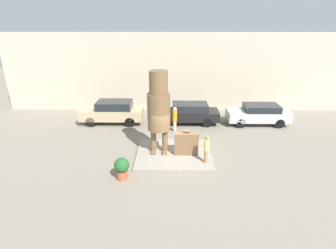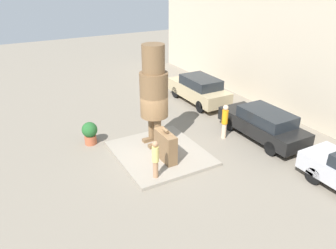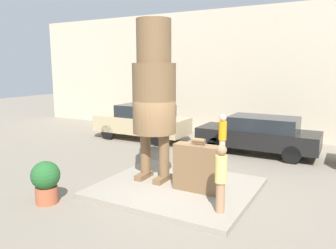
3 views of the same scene
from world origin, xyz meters
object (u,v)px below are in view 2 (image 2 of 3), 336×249
(giant_suitcase, at_px, (165,146))
(planter_pot, at_px, (90,132))
(tourist, at_px, (155,158))
(statue_figure, at_px, (154,88))
(parked_car_black, at_px, (263,124))
(worker_hivis, at_px, (225,120))
(parked_car_tan, at_px, (199,89))

(giant_suitcase, bearing_deg, planter_pot, -144.07)
(tourist, bearing_deg, statue_figure, 153.80)
(parked_car_black, bearing_deg, planter_pot, 64.64)
(parked_car_black, xyz_separation_m, worker_hivis, (-0.96, -1.59, 0.14))
(tourist, relative_size, parked_car_black, 0.34)
(statue_figure, distance_m, giant_suitcase, 2.58)
(statue_figure, distance_m, planter_pot, 3.81)
(statue_figure, xyz_separation_m, parked_car_black, (1.88, 4.92, -2.04))
(giant_suitcase, bearing_deg, tourist, -44.65)
(parked_car_black, bearing_deg, statue_figure, 69.12)
(tourist, relative_size, planter_pot, 1.44)
(parked_car_tan, bearing_deg, tourist, 135.15)
(parked_car_black, bearing_deg, tourist, 95.86)
(giant_suitcase, relative_size, worker_hivis, 0.83)
(statue_figure, distance_m, tourist, 3.35)
(parked_car_tan, xyz_separation_m, parked_car_black, (5.55, 0.00, -0.08))
(statue_figure, bearing_deg, tourist, -26.20)
(statue_figure, height_order, giant_suitcase, statue_figure)
(parked_car_black, distance_m, worker_hivis, 1.86)
(tourist, bearing_deg, parked_car_black, 95.86)
(statue_figure, distance_m, parked_car_black, 5.65)
(parked_car_tan, relative_size, parked_car_black, 0.98)
(parked_car_tan, height_order, worker_hivis, worker_hivis)
(parked_car_tan, bearing_deg, worker_hivis, 161.01)
(tourist, height_order, worker_hivis, worker_hivis)
(giant_suitcase, distance_m, planter_pot, 3.96)
(planter_pot, bearing_deg, parked_car_tan, 104.91)
(worker_hivis, bearing_deg, giant_suitcase, -80.47)
(tourist, distance_m, parked_car_tan, 8.73)
(planter_pot, height_order, worker_hivis, worker_hivis)
(giant_suitcase, relative_size, planter_pot, 1.32)
(parked_car_tan, height_order, parked_car_black, parked_car_tan)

